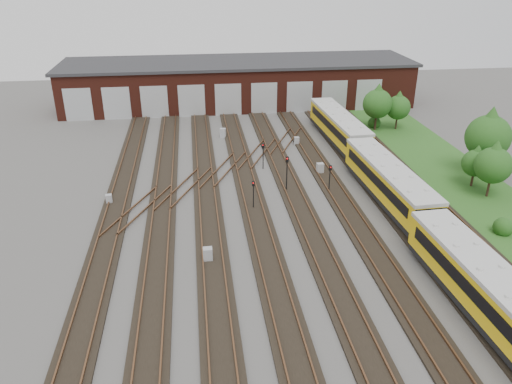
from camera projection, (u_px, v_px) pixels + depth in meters
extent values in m
plane|color=#403E3C|center=(287.00, 237.00, 39.30)|extent=(120.00, 120.00, 0.00)
cube|color=black|center=(105.00, 248.00, 37.65)|extent=(2.40, 70.00, 0.18)
cube|color=brown|center=(95.00, 247.00, 37.50)|extent=(0.10, 70.00, 0.15)
cube|color=brown|center=(115.00, 245.00, 37.66)|extent=(0.10, 70.00, 0.15)
cube|color=black|center=(159.00, 244.00, 38.11)|extent=(2.40, 70.00, 0.18)
cube|color=brown|center=(149.00, 243.00, 37.96)|extent=(0.10, 70.00, 0.15)
cube|color=brown|center=(168.00, 242.00, 38.12)|extent=(0.10, 70.00, 0.15)
cube|color=black|center=(211.00, 241.00, 38.57)|extent=(2.40, 70.00, 0.18)
cube|color=brown|center=(202.00, 240.00, 38.42)|extent=(0.10, 70.00, 0.15)
cube|color=brown|center=(220.00, 238.00, 38.58)|extent=(0.10, 70.00, 0.15)
cube|color=black|center=(262.00, 238.00, 39.03)|extent=(2.40, 70.00, 0.18)
cube|color=brown|center=(253.00, 236.00, 38.88)|extent=(0.10, 70.00, 0.15)
cube|color=brown|center=(271.00, 235.00, 39.04)|extent=(0.10, 70.00, 0.15)
cube|color=black|center=(312.00, 234.00, 39.49)|extent=(2.40, 70.00, 0.18)
cube|color=brown|center=(303.00, 233.00, 39.34)|extent=(0.10, 70.00, 0.15)
cube|color=brown|center=(321.00, 232.00, 39.51)|extent=(0.10, 70.00, 0.15)
cube|color=black|center=(361.00, 231.00, 39.95)|extent=(2.40, 70.00, 0.18)
cube|color=brown|center=(353.00, 230.00, 39.80)|extent=(0.10, 70.00, 0.15)
cube|color=brown|center=(370.00, 229.00, 39.97)|extent=(0.10, 70.00, 0.15)
cube|color=black|center=(409.00, 228.00, 40.41)|extent=(2.40, 70.00, 0.18)
cube|color=brown|center=(400.00, 227.00, 40.26)|extent=(0.10, 70.00, 0.15)
cube|color=brown|center=(417.00, 226.00, 40.43)|extent=(0.10, 70.00, 0.15)
cube|color=black|center=(455.00, 225.00, 40.88)|extent=(2.40, 70.00, 0.18)
cube|color=brown|center=(447.00, 224.00, 40.72)|extent=(0.10, 70.00, 0.15)
cube|color=brown|center=(464.00, 223.00, 40.89)|extent=(0.10, 70.00, 0.15)
cube|color=brown|center=(185.00, 187.00, 47.24)|extent=(5.40, 9.62, 0.15)
cube|color=brown|center=(224.00, 169.00, 51.29)|extent=(5.40, 9.62, 0.15)
cube|color=brown|center=(258.00, 153.00, 55.34)|extent=(5.40, 9.62, 0.15)
cube|color=brown|center=(139.00, 208.00, 43.19)|extent=(5.40, 9.62, 0.15)
cube|color=brown|center=(287.00, 140.00, 59.39)|extent=(5.40, 9.62, 0.15)
cube|color=#4B1B12|center=(238.00, 84.00, 73.90)|extent=(50.00, 12.00, 6.00)
cube|color=#2B2B2D|center=(238.00, 62.00, 72.56)|extent=(51.00, 12.50, 0.40)
cube|color=#AEB2B4|center=(78.00, 105.00, 66.31)|extent=(3.60, 0.12, 4.40)
cube|color=#AEB2B4|center=(117.00, 103.00, 66.89)|extent=(3.60, 0.12, 4.40)
cube|color=#AEB2B4|center=(155.00, 102.00, 67.46)|extent=(3.60, 0.12, 4.40)
cube|color=#AEB2B4|center=(192.00, 101.00, 68.04)|extent=(3.60, 0.12, 4.40)
cube|color=#AEB2B4|center=(228.00, 100.00, 68.61)|extent=(3.60, 0.12, 4.40)
cube|color=#AEB2B4|center=(264.00, 99.00, 69.19)|extent=(3.60, 0.12, 4.40)
cube|color=#AEB2B4|center=(299.00, 97.00, 69.76)|extent=(3.60, 0.12, 4.40)
cube|color=#AEB2B4|center=(334.00, 96.00, 70.34)|extent=(3.60, 0.12, 4.40)
cube|color=#AEB2B4|center=(368.00, 95.00, 70.92)|extent=(3.60, 0.12, 4.40)
cube|color=#24541C|center=(454.00, 175.00, 50.45)|extent=(8.00, 55.00, 0.05)
cube|color=black|center=(482.00, 308.00, 30.38)|extent=(2.94, 15.24, 0.61)
cube|color=yellow|center=(487.00, 289.00, 29.77)|extent=(3.25, 15.25, 2.22)
cube|color=beige|center=(491.00, 271.00, 29.24)|extent=(3.35, 15.25, 0.30)
cube|color=black|center=(467.00, 287.00, 29.46)|extent=(0.61, 13.33, 0.86)
cube|color=black|center=(508.00, 283.00, 29.87)|extent=(0.61, 13.33, 0.86)
cube|color=black|center=(387.00, 195.00, 44.73)|extent=(2.94, 15.24, 0.61)
cube|color=yellow|center=(389.00, 181.00, 44.13)|extent=(3.25, 15.25, 2.22)
cube|color=beige|center=(390.00, 168.00, 43.59)|extent=(3.35, 15.25, 0.30)
cube|color=black|center=(375.00, 179.00, 43.82)|extent=(0.61, 13.33, 0.86)
cube|color=black|center=(403.00, 177.00, 44.22)|extent=(0.61, 13.33, 0.86)
cube|color=black|center=(338.00, 137.00, 59.08)|extent=(2.94, 15.24, 0.61)
cube|color=yellow|center=(339.00, 126.00, 58.48)|extent=(3.25, 15.25, 2.22)
cube|color=beige|center=(339.00, 115.00, 57.94)|extent=(3.35, 15.25, 0.30)
cube|color=black|center=(328.00, 124.00, 58.17)|extent=(0.61, 13.33, 0.86)
cube|color=black|center=(350.00, 123.00, 58.57)|extent=(0.61, 13.33, 0.86)
cylinder|color=black|center=(253.00, 198.00, 43.20)|extent=(0.09, 0.09, 2.21)
cube|color=black|center=(253.00, 184.00, 42.63)|extent=(0.25, 0.19, 0.44)
sphere|color=red|center=(254.00, 183.00, 42.51)|extent=(0.11, 0.11, 0.11)
cylinder|color=black|center=(263.00, 158.00, 51.50)|extent=(0.10, 0.10, 2.27)
cube|color=black|center=(263.00, 146.00, 50.91)|extent=(0.28, 0.23, 0.49)
sphere|color=red|center=(263.00, 145.00, 50.78)|extent=(0.12, 0.12, 0.12)
cylinder|color=black|center=(287.00, 177.00, 46.43)|extent=(0.10, 0.10, 2.93)
cube|color=black|center=(287.00, 159.00, 45.69)|extent=(0.29, 0.22, 0.52)
sphere|color=red|center=(287.00, 159.00, 45.55)|extent=(0.13, 0.13, 0.13)
cylinder|color=black|center=(329.00, 181.00, 46.53)|extent=(0.09, 0.09, 2.14)
cube|color=black|center=(330.00, 168.00, 45.98)|extent=(0.25, 0.17, 0.47)
sphere|color=red|center=(331.00, 167.00, 45.86)|extent=(0.11, 0.11, 0.11)
cube|color=#9D9FA2|center=(109.00, 199.00, 44.38)|extent=(0.59, 0.51, 0.91)
cube|color=#9D9FA2|center=(223.00, 133.00, 60.74)|extent=(0.78, 0.69, 1.14)
cube|color=#9D9FA2|center=(208.00, 255.00, 35.91)|extent=(0.67, 0.56, 1.11)
cube|color=#9D9FA2|center=(297.00, 141.00, 58.45)|extent=(0.57, 0.47, 0.94)
cube|color=#9D9FA2|center=(320.00, 169.00, 50.52)|extent=(0.70, 0.59, 1.13)
cylinder|color=#362118|center=(375.00, 123.00, 63.21)|extent=(0.25, 0.25, 1.86)
sphere|color=#154413|center=(377.00, 104.00, 62.15)|extent=(3.62, 3.62, 3.62)
cone|color=#154413|center=(378.00, 94.00, 61.60)|extent=(3.10, 3.10, 2.59)
cylinder|color=#362118|center=(396.00, 123.00, 63.57)|extent=(0.21, 0.21, 1.55)
sphere|color=#154413|center=(398.00, 107.00, 62.69)|extent=(3.02, 3.02, 3.02)
cone|color=#154413|center=(399.00, 99.00, 62.23)|extent=(2.59, 2.59, 2.16)
cylinder|color=#362118|center=(482.00, 165.00, 49.90)|extent=(0.26, 0.26, 2.22)
sphere|color=#154413|center=(488.00, 137.00, 48.63)|extent=(4.33, 4.33, 4.33)
cone|color=#154413|center=(491.00, 122.00, 47.97)|extent=(3.71, 3.71, 3.09)
cylinder|color=#362118|center=(472.00, 180.00, 47.70)|extent=(0.22, 0.22, 1.31)
sphere|color=#154413|center=(476.00, 163.00, 46.96)|extent=(2.55, 2.55, 2.55)
cone|color=#154413|center=(477.00, 154.00, 46.57)|extent=(2.19, 2.19, 1.82)
cylinder|color=#362118|center=(488.00, 188.00, 45.57)|extent=(0.22, 0.22, 1.69)
sphere|color=#154413|center=(493.00, 165.00, 44.60)|extent=(3.29, 3.29, 3.29)
cone|color=#154413|center=(496.00, 153.00, 44.10)|extent=(2.82, 2.82, 2.35)
sphere|color=#154413|center=(504.00, 225.00, 39.49)|extent=(1.57, 1.57, 1.57)
sphere|color=#154413|center=(374.00, 121.00, 64.38)|extent=(1.61, 1.61, 1.61)
sphere|color=#154413|center=(375.00, 103.00, 72.64)|extent=(1.46, 1.46, 1.46)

